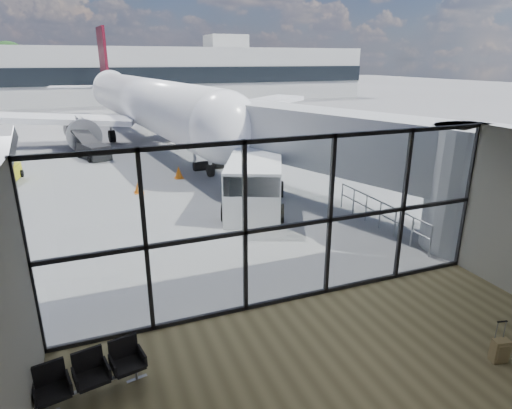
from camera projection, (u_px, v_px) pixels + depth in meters
ground at (131, 119)px, 46.94m from camera, size 220.00×220.00×0.00m
lounge_shell at (424, 305)px, 6.59m from camera, size 12.02×8.01×4.51m
glass_curtain_wall at (289, 224)px, 10.95m from camera, size 12.10×0.12×4.50m
jet_bridge at (321, 143)px, 18.71m from camera, size 8.00×16.50×4.33m
apron_railing at (380, 211)px, 16.46m from camera, size 0.06×5.46×1.11m
far_terminal at (109, 74)px, 64.76m from camera, size 80.00×12.20×11.00m
tree_5 at (9, 62)px, 68.09m from camera, size 6.27×6.27×9.03m
seating_row at (90, 371)px, 8.30m from camera, size 2.05×0.95×0.91m
suitcase at (500, 351)px, 9.22m from camera, size 0.39×0.31×0.96m
airliner at (142, 102)px, 35.14m from camera, size 32.32×37.59×9.70m
service_van at (255, 184)px, 18.43m from camera, size 4.15×5.59×2.23m
belt_loader at (93, 150)px, 28.29m from camera, size 2.41×3.88×1.70m
mobile_stairs at (1, 172)px, 22.79m from camera, size 1.93×3.26×2.19m
traffic_cone_a at (139, 187)px, 21.01m from camera, size 0.47×0.47×0.67m
traffic_cone_b at (179, 172)px, 23.59m from camera, size 0.48×0.48×0.68m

